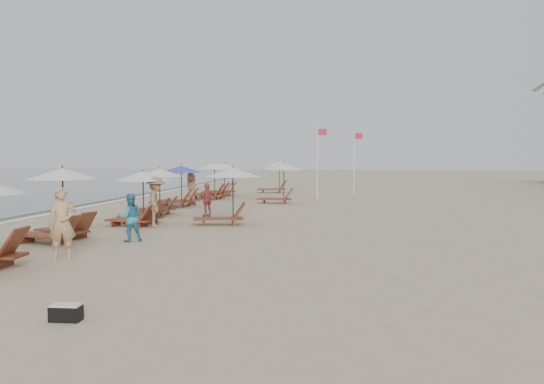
% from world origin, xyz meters
% --- Properties ---
extents(ground, '(160.00, 160.00, 0.00)m').
position_xyz_m(ground, '(0.00, 0.00, 0.00)').
color(ground, tan).
rests_on(ground, ground).
extents(wet_sand_band, '(3.20, 140.00, 0.01)m').
position_xyz_m(wet_sand_band, '(-12.50, 10.00, 0.00)').
color(wet_sand_band, '#6B5E4C').
rests_on(wet_sand_band, ground).
extents(foam_line, '(0.50, 140.00, 0.02)m').
position_xyz_m(foam_line, '(-11.20, 10.00, 0.01)').
color(foam_line, white).
rests_on(foam_line, ground).
extents(lounger_station_1, '(2.58, 2.36, 2.32)m').
position_xyz_m(lounger_station_1, '(-6.52, -0.05, 1.14)').
color(lounger_station_1, brown).
rests_on(lounger_station_1, ground).
extents(lounger_station_2, '(2.46, 2.17, 2.09)m').
position_xyz_m(lounger_station_2, '(-5.58, 4.12, 1.09)').
color(lounger_station_2, brown).
rests_on(lounger_station_2, ground).
extents(lounger_station_3, '(2.41, 2.12, 2.11)m').
position_xyz_m(lounger_station_3, '(-6.19, 7.43, 1.10)').
color(lounger_station_3, brown).
rests_on(lounger_station_3, ground).
extents(lounger_station_4, '(2.70, 2.27, 2.14)m').
position_xyz_m(lounger_station_4, '(-6.63, 11.48, 1.03)').
color(lounger_station_4, brown).
rests_on(lounger_station_4, ground).
extents(lounger_station_5, '(2.68, 2.23, 2.21)m').
position_xyz_m(lounger_station_5, '(-6.19, 16.32, 1.03)').
color(lounger_station_5, brown).
rests_on(lounger_station_5, ground).
extents(lounger_station_6, '(2.56, 2.28, 2.12)m').
position_xyz_m(lounger_station_6, '(-6.26, 19.02, 1.00)').
color(lounger_station_6, brown).
rests_on(lounger_station_6, ground).
extents(inland_station_0, '(2.71, 2.24, 2.22)m').
position_xyz_m(inland_station_0, '(-2.22, 4.79, 1.38)').
color(inland_station_0, brown).
rests_on(inland_station_0, ground).
extents(inland_station_1, '(2.62, 2.24, 2.22)m').
position_xyz_m(inland_station_1, '(-1.59, 14.35, 1.41)').
color(inland_station_1, brown).
rests_on(inland_station_1, ground).
extents(inland_station_2, '(2.73, 2.24, 2.22)m').
position_xyz_m(inland_station_2, '(-3.13, 22.48, 1.37)').
color(inland_station_2, brown).
rests_on(inland_station_2, ground).
extents(beachgoer_near, '(0.83, 0.73, 1.91)m').
position_xyz_m(beachgoer_near, '(-4.69, -2.83, 0.96)').
color(beachgoer_near, tan).
rests_on(beachgoer_near, ground).
extents(beachgoer_mid_a, '(0.94, 0.90, 1.53)m').
position_xyz_m(beachgoer_mid_a, '(-4.21, 0.26, 0.76)').
color(beachgoer_mid_a, teal).
rests_on(beachgoer_mid_a, ground).
extents(beachgoer_mid_b, '(1.09, 1.40, 1.90)m').
position_xyz_m(beachgoer_mid_b, '(-4.71, 3.70, 0.95)').
color(beachgoer_mid_b, '#916B49').
rests_on(beachgoer_mid_b, ground).
extents(beachgoer_far_a, '(0.87, 0.88, 1.49)m').
position_xyz_m(beachgoer_far_a, '(-3.71, 7.21, 0.75)').
color(beachgoer_far_a, '#C04D4F').
rests_on(beachgoer_far_a, ground).
extents(beachgoer_far_b, '(0.69, 0.93, 1.75)m').
position_xyz_m(beachgoer_far_b, '(-6.19, 12.52, 0.87)').
color(beachgoer_far_b, tan).
rests_on(beachgoer_far_b, ground).
extents(duffel_bag, '(0.52, 0.29, 0.28)m').
position_xyz_m(duffel_bag, '(-1.79, -7.68, 0.14)').
color(duffel_bag, black).
rests_on(duffel_bag, ground).
extents(flag_pole_near, '(0.60, 0.08, 4.48)m').
position_xyz_m(flag_pole_near, '(0.28, 17.29, 2.48)').
color(flag_pole_near, silver).
rests_on(flag_pole_near, ground).
extents(flag_pole_far, '(0.59, 0.08, 4.36)m').
position_xyz_m(flag_pole_far, '(2.41, 21.47, 2.42)').
color(flag_pole_far, silver).
rests_on(flag_pole_far, ground).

